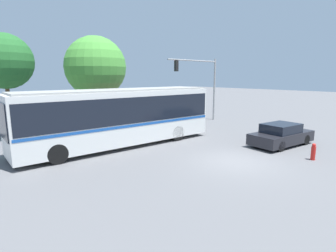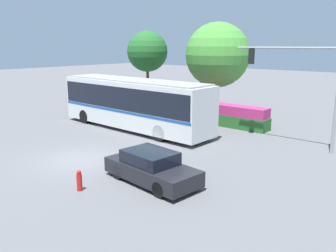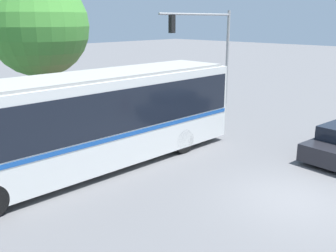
# 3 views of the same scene
# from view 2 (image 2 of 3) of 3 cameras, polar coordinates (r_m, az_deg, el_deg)

# --- Properties ---
(ground_plane) EXTENTS (140.00, 140.00, 0.00)m
(ground_plane) POSITION_cam_2_polar(r_m,az_deg,el_deg) (18.38, -14.07, -5.33)
(ground_plane) COLOR #5B5B5E
(city_bus) EXTENTS (12.24, 2.99, 3.43)m
(city_bus) POSITION_cam_2_polar(r_m,az_deg,el_deg) (23.99, -5.66, 4.07)
(city_bus) COLOR silver
(city_bus) RESTS_ON ground
(sedan_foreground) EXTENTS (4.51, 2.26, 1.36)m
(sedan_foreground) POSITION_cam_2_polar(r_m,az_deg,el_deg) (14.82, -2.74, -6.82)
(sedan_foreground) COLOR black
(sedan_foreground) RESTS_ON ground
(traffic_light_pole) EXTENTS (6.00, 0.24, 5.78)m
(traffic_light_pole) POSITION_cam_2_polar(r_m,az_deg,el_deg) (20.52, 21.64, 7.35)
(traffic_light_pole) COLOR gray
(traffic_light_pole) RESTS_ON ground
(flowering_hedge) EXTENTS (6.79, 1.23, 1.54)m
(flowering_hedge) POSITION_cam_2_polar(r_m,az_deg,el_deg) (25.60, 9.04, 1.82)
(flowering_hedge) COLOR #286028
(flowering_hedge) RESTS_ON ground
(street_tree_left) EXTENTS (3.57, 3.57, 6.92)m
(street_tree_left) POSITION_cam_2_polar(r_m,az_deg,el_deg) (31.50, -3.39, 12.03)
(street_tree_left) COLOR brown
(street_tree_left) RESTS_ON ground
(street_tree_centre) EXTENTS (5.03, 5.03, 7.45)m
(street_tree_centre) POSITION_cam_2_polar(r_m,az_deg,el_deg) (28.05, 8.08, 11.40)
(street_tree_centre) COLOR brown
(street_tree_centre) RESTS_ON ground
(fire_hydrant) EXTENTS (0.22, 0.22, 0.86)m
(fire_hydrant) POSITION_cam_2_polar(r_m,az_deg,el_deg) (14.49, -14.27, -8.66)
(fire_hydrant) COLOR red
(fire_hydrant) RESTS_ON ground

